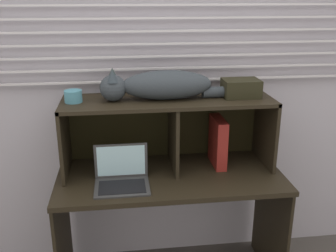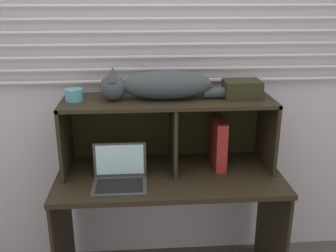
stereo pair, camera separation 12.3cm
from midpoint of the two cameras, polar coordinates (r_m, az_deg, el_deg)
name	(u,v)px [view 1 (the left image)]	position (r m, az deg, el deg)	size (l,w,h in m)	color
back_panel_with_blinds	(163,82)	(2.54, -2.10, 6.37)	(4.40, 0.08, 2.50)	#B5B0BB
desk	(170,197)	(2.45, -1.14, -10.37)	(1.35, 0.62, 0.77)	black
hutch_shelf_unit	(168,118)	(2.39, -1.49, 1.11)	(1.25, 0.39, 0.44)	black
cat	(161,86)	(2.29, -2.54, 5.89)	(0.94, 0.19, 0.19)	#31383D
laptop	(122,177)	(2.26, -8.32, -7.40)	(0.31, 0.24, 0.22)	#363636
binder_upright	(218,142)	(2.46, 5.84, -2.29)	(0.06, 0.24, 0.30)	maroon
book_stack	(125,165)	(2.45, -7.73, -5.72)	(0.19, 0.23, 0.05)	maroon
small_basket	(73,96)	(2.32, -15.10, 4.18)	(0.10, 0.10, 0.07)	teal
storage_box	(241,88)	(2.39, 9.10, 5.46)	(0.22, 0.16, 0.11)	black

